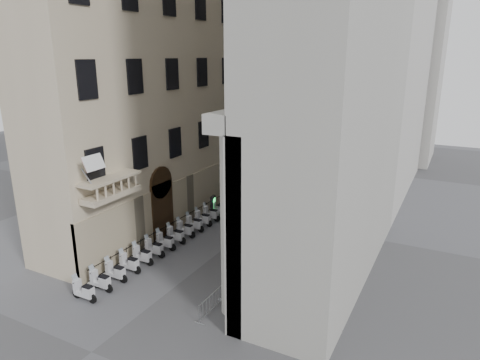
% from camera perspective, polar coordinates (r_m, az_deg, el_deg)
% --- Properties ---
extents(ground, '(120.00, 120.00, 0.00)m').
position_cam_1_polar(ground, '(22.59, -19.19, -20.85)').
color(ground, '#454547').
rests_on(ground, ground).
extents(left_building, '(5.00, 36.00, 34.00)m').
position_cam_1_polar(left_building, '(40.17, -5.29, 21.52)').
color(left_building, beige).
rests_on(left_building, ground).
extents(far_building, '(22.00, 10.00, 30.00)m').
position_cam_1_polar(far_building, '(61.40, 15.04, 17.37)').
color(far_building, '#AAA7A0').
rests_on(far_building, ground).
extents(iron_fence, '(0.30, 28.00, 1.40)m').
position_cam_1_polar(iron_fence, '(37.37, -3.77, -4.59)').
color(iron_fence, black).
rests_on(iron_fence, ground).
extents(blue_awning, '(1.60, 3.00, 3.00)m').
position_cam_1_polar(blue_awning, '(41.23, 12.25, -2.91)').
color(blue_awning, navy).
rests_on(blue_awning, ground).
extents(flag, '(1.00, 1.40, 8.20)m').
position_cam_1_polar(flag, '(27.94, -17.49, -12.98)').
color(flag, '#9E0C11').
rests_on(flag, ground).
extents(scooter_0, '(1.40, 0.57, 1.50)m').
position_cam_1_polar(scooter_0, '(26.55, -19.93, -14.87)').
color(scooter_0, silver).
rests_on(scooter_0, ground).
extents(scooter_1, '(1.40, 0.57, 1.50)m').
position_cam_1_polar(scooter_1, '(27.27, -17.98, -13.80)').
color(scooter_1, silver).
rests_on(scooter_1, ground).
extents(scooter_2, '(1.40, 0.57, 1.50)m').
position_cam_1_polar(scooter_2, '(28.02, -16.15, -12.77)').
color(scooter_2, silver).
rests_on(scooter_2, ground).
extents(scooter_3, '(1.40, 0.57, 1.50)m').
position_cam_1_polar(scooter_3, '(28.80, -14.43, -11.78)').
color(scooter_3, silver).
rests_on(scooter_3, ground).
extents(scooter_4, '(1.40, 0.57, 1.50)m').
position_cam_1_polar(scooter_4, '(29.62, -12.81, -10.84)').
color(scooter_4, silver).
rests_on(scooter_4, ground).
extents(scooter_5, '(1.40, 0.57, 1.50)m').
position_cam_1_polar(scooter_5, '(30.47, -11.29, -9.94)').
color(scooter_5, silver).
rests_on(scooter_5, ground).
extents(scooter_6, '(1.40, 0.57, 1.50)m').
position_cam_1_polar(scooter_6, '(31.34, -9.86, -9.09)').
color(scooter_6, silver).
rests_on(scooter_6, ground).
extents(scooter_7, '(1.40, 0.57, 1.50)m').
position_cam_1_polar(scooter_7, '(32.24, -8.52, -8.27)').
color(scooter_7, silver).
rests_on(scooter_7, ground).
extents(scooter_8, '(1.40, 0.57, 1.50)m').
position_cam_1_polar(scooter_8, '(33.16, -7.25, -7.50)').
color(scooter_8, silver).
rests_on(scooter_8, ground).
extents(scooter_9, '(1.40, 0.57, 1.50)m').
position_cam_1_polar(scooter_9, '(34.10, -6.06, -6.76)').
color(scooter_9, silver).
rests_on(scooter_9, ground).
extents(scooter_10, '(1.40, 0.57, 1.50)m').
position_cam_1_polar(scooter_10, '(35.06, -4.94, -6.07)').
color(scooter_10, silver).
rests_on(scooter_10, ground).
extents(scooter_11, '(1.40, 0.57, 1.50)m').
position_cam_1_polar(scooter_11, '(36.04, -3.88, -5.41)').
color(scooter_11, silver).
rests_on(scooter_11, ground).
extents(scooter_12, '(1.40, 0.57, 1.50)m').
position_cam_1_polar(scooter_12, '(37.03, -2.88, -4.78)').
color(scooter_12, silver).
rests_on(scooter_12, ground).
extents(barrier_0, '(0.60, 2.40, 1.10)m').
position_cam_1_polar(barrier_0, '(24.18, -3.82, -17.14)').
color(barrier_0, '#A0A3A7').
rests_on(barrier_0, ground).
extents(barrier_1, '(0.60, 2.40, 1.10)m').
position_cam_1_polar(barrier_1, '(26.01, -0.88, -14.48)').
color(barrier_1, '#A0A3A7').
rests_on(barrier_1, ground).
extents(barrier_2, '(0.60, 2.40, 1.10)m').
position_cam_1_polar(barrier_2, '(27.95, 1.61, -12.15)').
color(barrier_2, '#A0A3A7').
rests_on(barrier_2, ground).
extents(barrier_3, '(0.60, 2.40, 1.10)m').
position_cam_1_polar(barrier_3, '(29.97, 3.73, -10.10)').
color(barrier_3, '#A0A3A7').
rests_on(barrier_3, ground).
extents(barrier_4, '(0.60, 2.40, 1.10)m').
position_cam_1_polar(barrier_4, '(32.05, 5.56, -8.31)').
color(barrier_4, '#A0A3A7').
rests_on(barrier_4, ground).
extents(barrier_5, '(0.60, 2.40, 1.10)m').
position_cam_1_polar(barrier_5, '(34.20, 7.15, -6.73)').
color(barrier_5, '#A0A3A7').
rests_on(barrier_5, ground).
extents(barrier_6, '(0.60, 2.40, 1.10)m').
position_cam_1_polar(barrier_6, '(36.38, 8.54, -5.34)').
color(barrier_6, '#A0A3A7').
rests_on(barrier_6, ground).
extents(security_tent, '(4.16, 4.16, 3.38)m').
position_cam_1_polar(security_tent, '(43.99, 5.20, 2.46)').
color(security_tent, silver).
rests_on(security_tent, ground).
extents(street_lamp, '(2.70, 0.73, 8.38)m').
position_cam_1_polar(street_lamp, '(42.72, 2.28, 5.09)').
color(street_lamp, gray).
rests_on(street_lamp, ground).
extents(info_kiosk, '(0.43, 0.82, 1.67)m').
position_cam_1_polar(info_kiosk, '(37.06, -3.62, -3.38)').
color(info_kiosk, black).
rests_on(info_kiosk, ground).
extents(pedestrian_a, '(0.72, 0.49, 1.92)m').
position_cam_1_polar(pedestrian_a, '(46.77, 9.89, 0.75)').
color(pedestrian_a, '#0D1137').
rests_on(pedestrian_a, ground).
extents(pedestrian_b, '(0.82, 0.68, 1.55)m').
position_cam_1_polar(pedestrian_b, '(47.75, 11.48, 0.76)').
color(pedestrian_b, black).
rests_on(pedestrian_b, ground).
extents(pedestrian_c, '(1.14, 1.14, 2.00)m').
position_cam_1_polar(pedestrian_c, '(51.51, 9.94, 2.24)').
color(pedestrian_c, black).
rests_on(pedestrian_c, ground).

